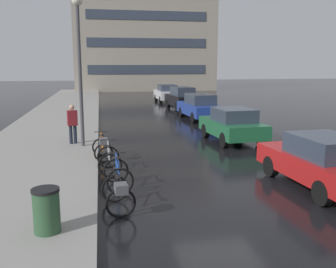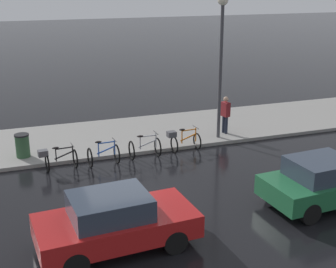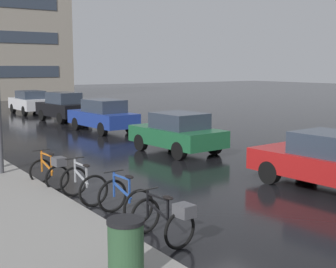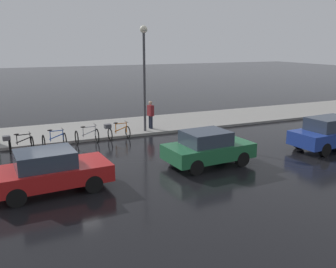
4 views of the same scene
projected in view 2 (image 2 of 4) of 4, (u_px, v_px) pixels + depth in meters
ground_plane at (125, 199)px, 14.82m from camera, size 140.00×140.00×0.00m
sidewalk_kerb at (289, 117)px, 23.33m from camera, size 4.80×60.00×0.14m
bicycle_nearest at (57, 158)px, 16.91m from camera, size 0.80×1.38×0.91m
bicycle_second at (104, 155)px, 17.40m from camera, size 0.81×1.13×0.98m
bicycle_third at (145, 148)px, 18.11m from camera, size 0.78×1.15×1.00m
bicycle_farthest at (182, 140)px, 18.77m from camera, size 0.77×1.38×0.96m
car_red at (115, 221)px, 11.93m from camera, size 2.15×4.20×1.50m
car_green at (323, 181)px, 14.25m from camera, size 2.13×3.86×1.51m
pedestrian at (225, 114)px, 20.46m from camera, size 0.44×0.32×1.79m
streetlamp at (221, 46)px, 18.97m from camera, size 0.42×0.42×6.05m
trash_bin at (23, 147)px, 17.85m from camera, size 0.55×0.55×1.04m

